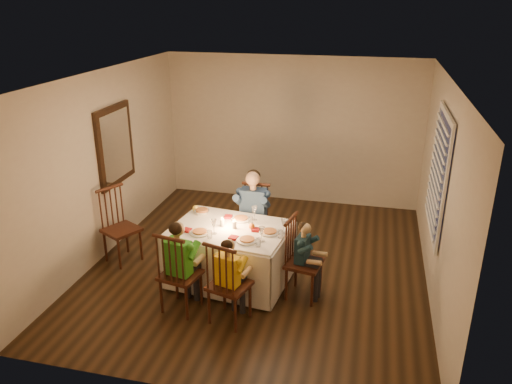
% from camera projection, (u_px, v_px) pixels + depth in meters
% --- Properties ---
extents(ground, '(5.00, 5.00, 0.00)m').
position_uv_depth(ground, '(259.00, 264.00, 7.00)').
color(ground, black).
rests_on(ground, ground).
extents(wall_left, '(0.02, 5.00, 2.60)m').
position_uv_depth(wall_left, '(104.00, 165.00, 7.02)').
color(wall_left, beige).
rests_on(wall_left, ground).
extents(wall_right, '(0.02, 5.00, 2.60)m').
position_uv_depth(wall_right, '(440.00, 192.00, 6.03)').
color(wall_right, beige).
rests_on(wall_right, ground).
extents(wall_back, '(4.50, 0.02, 2.60)m').
position_uv_depth(wall_back, '(292.00, 131.00, 8.79)').
color(wall_back, beige).
rests_on(wall_back, ground).
extents(ceiling, '(5.00, 5.00, 0.00)m').
position_uv_depth(ceiling, '(260.00, 77.00, 6.05)').
color(ceiling, white).
rests_on(ceiling, wall_back).
extents(dining_table, '(1.59, 1.23, 0.74)m').
position_uv_depth(dining_table, '(230.00, 243.00, 6.42)').
color(dining_table, silver).
rests_on(dining_table, ground).
extents(chair_adult, '(0.44, 0.42, 1.05)m').
position_uv_depth(chair_adult, '(253.00, 254.00, 7.28)').
color(chair_adult, black).
rests_on(chair_adult, ground).
extents(chair_near_left, '(0.50, 0.49, 1.05)m').
position_uv_depth(chair_near_left, '(182.00, 308.00, 6.02)').
color(chair_near_left, black).
rests_on(chair_near_left, ground).
extents(chair_near_right, '(0.52, 0.51, 1.05)m').
position_uv_depth(chair_near_right, '(230.00, 320.00, 5.81)').
color(chair_near_right, black).
rests_on(chair_near_right, ground).
extents(chair_end, '(0.48, 0.50, 1.05)m').
position_uv_depth(chair_end, '(303.00, 296.00, 6.28)').
color(chair_end, black).
rests_on(chair_end, ground).
extents(chair_extra, '(0.58, 0.59, 1.08)m').
position_uv_depth(chair_extra, '(125.00, 260.00, 7.12)').
color(chair_extra, black).
rests_on(chair_extra, ground).
extents(adult, '(0.48, 0.45, 1.29)m').
position_uv_depth(adult, '(253.00, 254.00, 7.28)').
color(adult, '#324D7E').
rests_on(adult, ground).
extents(child_green, '(0.47, 0.44, 1.16)m').
position_uv_depth(child_green, '(182.00, 308.00, 6.02)').
color(child_green, green).
rests_on(child_green, ground).
extents(child_yellow, '(0.41, 0.39, 1.05)m').
position_uv_depth(child_yellow, '(230.00, 320.00, 5.81)').
color(child_yellow, yellow).
rests_on(child_yellow, ground).
extents(child_teal, '(0.34, 0.37, 1.01)m').
position_uv_depth(child_teal, '(303.00, 296.00, 6.28)').
color(child_teal, '#17303B').
rests_on(child_teal, ground).
extents(setting_adult, '(0.29, 0.29, 0.02)m').
position_uv_depth(setting_adult, '(241.00, 219.00, 6.55)').
color(setting_adult, silver).
rests_on(setting_adult, dining_table).
extents(setting_green, '(0.29, 0.29, 0.02)m').
position_uv_depth(setting_green, '(200.00, 233.00, 6.18)').
color(setting_green, silver).
rests_on(setting_green, dining_table).
extents(setting_yellow, '(0.29, 0.29, 0.02)m').
position_uv_depth(setting_yellow, '(247.00, 240.00, 5.98)').
color(setting_yellow, silver).
rests_on(setting_yellow, dining_table).
extents(setting_teal, '(0.29, 0.29, 0.02)m').
position_uv_depth(setting_teal, '(269.00, 232.00, 6.19)').
color(setting_teal, silver).
rests_on(setting_teal, dining_table).
extents(candle_left, '(0.06, 0.06, 0.10)m').
position_uv_depth(candle_left, '(222.00, 223.00, 6.35)').
color(candle_left, white).
rests_on(candle_left, dining_table).
extents(candle_right, '(0.06, 0.06, 0.10)m').
position_uv_depth(candle_right, '(234.00, 225.00, 6.30)').
color(candle_right, white).
rests_on(candle_right, dining_table).
extents(squash, '(0.09, 0.09, 0.09)m').
position_uv_depth(squash, '(196.00, 208.00, 6.79)').
color(squash, yellow).
rests_on(squash, dining_table).
extents(orange_fruit, '(0.08, 0.08, 0.08)m').
position_uv_depth(orange_fruit, '(252.00, 226.00, 6.27)').
color(orange_fruit, orange).
rests_on(orange_fruit, dining_table).
extents(serving_bowl, '(0.25, 0.25, 0.05)m').
position_uv_depth(serving_bowl, '(202.00, 212.00, 6.73)').
color(serving_bowl, silver).
rests_on(serving_bowl, dining_table).
extents(wall_mirror, '(0.06, 0.95, 1.15)m').
position_uv_depth(wall_mirror, '(115.00, 145.00, 7.21)').
color(wall_mirror, black).
rests_on(wall_mirror, wall_left).
extents(window_blinds, '(0.07, 1.34, 1.54)m').
position_uv_depth(window_blinds, '(438.00, 174.00, 6.06)').
color(window_blinds, black).
rests_on(window_blinds, wall_right).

